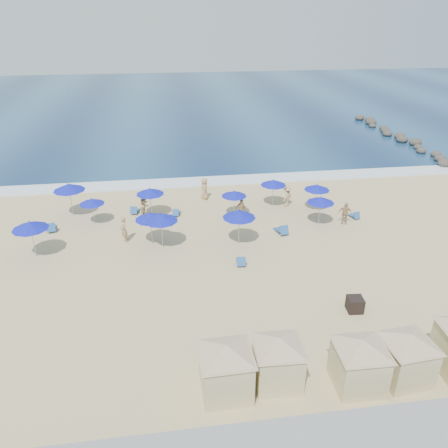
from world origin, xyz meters
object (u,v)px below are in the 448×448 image
(trash_bin, at_px, (355,304))
(umbrella_0, at_px, (92,201))
(cabana_3, at_px, (407,351))
(umbrella_3, at_px, (161,217))
(cabana_2, at_px, (360,357))
(beachgoer_0, at_px, (124,229))
(beachgoer_2, at_px, (241,209))
(umbrella_6, at_px, (239,214))
(umbrella_5, at_px, (150,216))
(beachgoer_3, at_px, (287,197))
(umbrella_2, at_px, (69,187))
(beachgoer_5, at_px, (345,213))
(rock_jetty, at_px, (407,141))
(umbrella_10, at_px, (317,187))
(umbrella_4, at_px, (150,191))
(beachgoer_1, at_px, (145,205))
(umbrella_1, at_px, (30,225))
(umbrella_8, at_px, (321,200))
(umbrella_9, at_px, (274,182))
(cabana_0, at_px, (226,362))
(beachgoer_4, at_px, (204,189))
(cabana_1, at_px, (278,354))

(trash_bin, bearing_deg, umbrella_0, 144.65)
(cabana_3, relative_size, umbrella_3, 1.63)
(cabana_2, relative_size, beachgoer_0, 2.27)
(beachgoer_2, bearing_deg, umbrella_6, -57.06)
(umbrella_5, xyz_separation_m, beachgoer_3, (10.82, 4.89, -1.22))
(umbrella_2, bearing_deg, beachgoer_5, -12.01)
(trash_bin, bearing_deg, umbrella_6, 125.56)
(rock_jetty, distance_m, umbrella_10, 24.19)
(umbrella_0, distance_m, umbrella_4, 4.31)
(umbrella_10, distance_m, beachgoer_0, 15.10)
(cabana_3, xyz_separation_m, beachgoer_1, (-11.34, 18.46, -0.57))
(cabana_3, bearing_deg, umbrella_10, 83.42)
(umbrella_1, height_order, umbrella_2, umbrella_2)
(umbrella_8, xyz_separation_m, beachgoer_0, (-14.15, -0.72, -1.05))
(trash_bin, bearing_deg, beachgoer_1, 134.42)
(umbrella_6, bearing_deg, umbrella_5, 172.01)
(beachgoer_1, bearing_deg, trash_bin, -125.58)
(umbrella_9, distance_m, beachgoer_1, 10.28)
(cabana_0, bearing_deg, umbrella_6, 77.79)
(rock_jetty, bearing_deg, cabana_0, -128.04)
(umbrella_0, relative_size, beachgoer_2, 1.27)
(cabana_3, height_order, umbrella_3, cabana_3)
(trash_bin, bearing_deg, umbrella_4, 133.64)
(cabana_3, bearing_deg, cabana_2, -177.64)
(cabana_0, bearing_deg, umbrella_1, 129.63)
(umbrella_5, bearing_deg, beachgoer_2, 24.07)
(cabana_2, relative_size, beachgoer_4, 2.27)
(beachgoer_4, bearing_deg, cabana_0, -0.92)
(umbrella_10, distance_m, beachgoer_4, 9.26)
(rock_jetty, distance_m, cabana_2, 40.71)
(trash_bin, relative_size, umbrella_4, 0.33)
(cabana_0, relative_size, umbrella_6, 1.72)
(umbrella_0, height_order, beachgoer_5, umbrella_0)
(umbrella_4, relative_size, umbrella_6, 0.95)
(cabana_0, bearing_deg, umbrella_4, 100.07)
(beachgoer_0, bearing_deg, trash_bin, 32.68)
(umbrella_4, bearing_deg, cabana_0, -79.93)
(rock_jetty, height_order, beachgoer_4, beachgoer_4)
(beachgoer_1, bearing_deg, beachgoer_3, -73.78)
(trash_bin, relative_size, cabana_1, 0.19)
(rock_jetty, xyz_separation_m, umbrella_3, (-29.23, -21.42, 1.85))
(umbrella_4, bearing_deg, cabana_2, -64.53)
(umbrella_2, bearing_deg, beachgoer_0, -49.17)
(umbrella_10, height_order, beachgoer_2, umbrella_10)
(umbrella_2, bearing_deg, rock_jetty, 23.04)
(cabana_2, bearing_deg, cabana_1, 168.85)
(umbrella_0, height_order, beachgoer_3, umbrella_0)
(rock_jetty, xyz_separation_m, beachgoer_0, (-31.82, -20.25, 0.57))
(cabana_1, xyz_separation_m, beachgoer_5, (8.83, 14.39, -0.65))
(umbrella_6, height_order, umbrella_9, umbrella_6)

